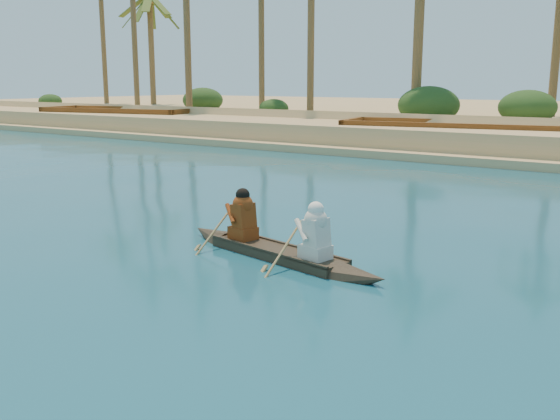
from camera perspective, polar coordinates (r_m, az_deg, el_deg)
The scene contains 3 objects.
canoe at distance 12.50m, azimuth -0.26°, elevation -3.11°, with size 5.41×1.70×1.48m.
barge_left at distance 47.03m, azimuth -14.42°, elevation 7.90°, with size 12.07×6.03×1.92m.
barge_mid at distance 32.64m, azimuth 15.45°, elevation 6.26°, with size 11.31×5.58×1.80m.
Camera 1 is at (-0.98, -3.60, 3.48)m, focal length 40.00 mm.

